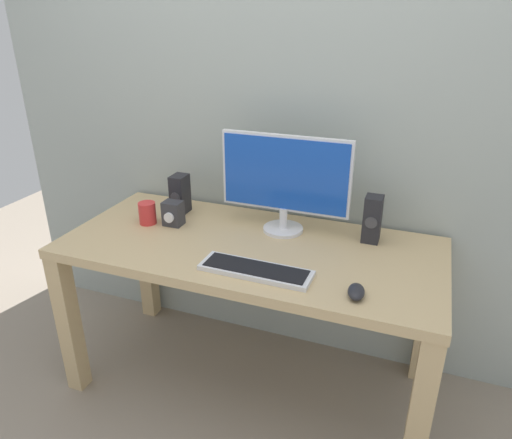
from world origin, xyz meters
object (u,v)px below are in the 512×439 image
Objects in this scene: keyboard_primary at (256,270)px; coffee_mug at (147,213)px; mouse at (356,292)px; desk at (250,268)px; speaker_left at (180,194)px; audio_controller at (173,213)px; speaker_right at (372,219)px; monitor at (285,179)px.

coffee_mug reaches higher than keyboard_primary.
mouse is at bearing -15.20° from coffee_mug.
mouse is (0.50, -0.25, 0.14)m from desk.
speaker_left reaches higher than coffee_mug.
speaker_left is at bearing 142.81° from keyboard_primary.
speaker_left is (-0.95, 0.46, 0.08)m from mouse.
mouse is at bearing -4.27° from keyboard_primary.
mouse is 0.90× the size of audio_controller.
speaker_right reaches higher than speaker_left.
speaker_left is 0.20m from coffee_mug.
audio_controller reaches higher than coffee_mug.
keyboard_primary is 0.59m from audio_controller.
mouse is 0.54× the size of speaker_left.
speaker_right is 0.94m from speaker_left.
audio_controller is (0.04, -0.15, -0.04)m from speaker_left.
monitor is at bearing 14.33° from audio_controller.
keyboard_primary is 2.29× the size of speaker_left.
desk is 0.58m from speaker_right.
audio_controller is 0.13m from coffee_mug.
monitor is 5.06× the size of audio_controller.
speaker_left is 1.67× the size of audio_controller.
speaker_left reaches higher than desk.
mouse is 1.07m from coffee_mug.
speaker_right is (0.39, 0.03, -0.14)m from monitor.
desk is 0.28m from keyboard_primary.
monitor is (0.09, 0.19, 0.37)m from desk.
coffee_mug is at bearing -167.15° from audio_controller.
audio_controller is at bearing -170.01° from speaker_right.
desk is 0.56m from coffee_mug.
mouse is at bearing -25.56° from speaker_left.
desk is at bearing -8.16° from audio_controller.
mouse is at bearing -18.72° from audio_controller.
keyboard_primary is 0.71m from speaker_left.
speaker_left reaches higher than mouse.
monitor is 0.55m from audio_controller.
audio_controller is at bearing -74.08° from speaker_left.
audio_controller is (-0.89, -0.16, -0.05)m from speaker_right.
speaker_right reaches higher than coffee_mug.
monitor is 2.83× the size of speaker_right.
keyboard_primary reaches higher than desk.
mouse is (0.41, -0.44, -0.23)m from monitor.
mouse is 0.50× the size of speaker_right.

